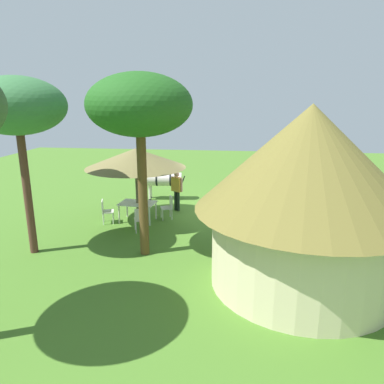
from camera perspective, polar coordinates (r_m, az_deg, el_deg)
ground_plane at (r=14.73m, az=4.37°, el=-3.44°), size 36.00×36.00×0.00m
thatched_hut at (r=9.00m, az=17.75°, el=0.15°), size 5.37×5.37×4.49m
shade_umbrella at (r=13.37m, az=-8.99°, el=5.38°), size 3.72×3.72×2.81m
patio_dining_table at (r=13.78m, az=-8.69°, el=-2.03°), size 1.40×1.01×0.74m
patio_chair_west_end at (r=13.83m, az=-13.63°, el=-2.79°), size 0.53×0.55×0.90m
patio_chair_near_lawn at (r=12.68m, az=-8.17°, el=-4.14°), size 0.56×0.55×0.90m
patio_chair_east_end at (r=13.97m, az=-3.78°, el=-2.22°), size 0.55×0.56×0.90m
patio_chair_near_hut at (r=14.95m, az=-7.99°, el=-1.18°), size 0.49×0.47×0.90m
guest_beside_umbrella at (r=14.84m, az=-2.44°, el=0.77°), size 0.53×0.41×1.67m
standing_watcher at (r=17.40m, az=12.81°, el=2.60°), size 0.43×0.53×1.71m
striped_lounge_chair at (r=15.83m, az=15.65°, el=-1.69°), size 0.80×0.56×0.65m
zebra_nearest_camera at (r=16.57m, az=-4.76°, el=2.00°), size 2.35×0.77×1.48m
zebra_by_umbrella at (r=13.86m, az=9.73°, el=-0.48°), size 1.91×1.22×1.54m
acacia_tree_behind_hut at (r=10.18m, az=-8.36°, el=13.36°), size 2.94×2.94×5.30m
acacia_tree_left_background at (r=11.29m, az=-26.18°, el=12.06°), size 2.71×2.71×5.21m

